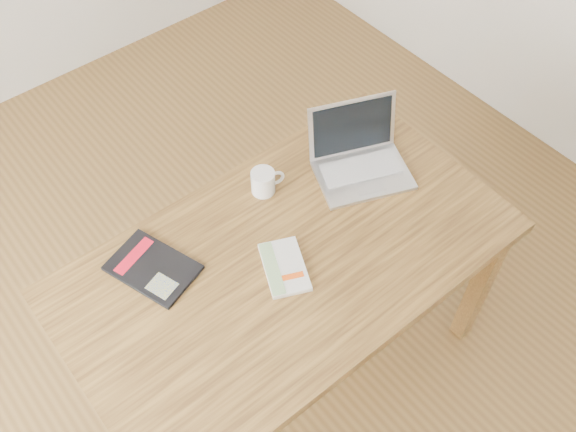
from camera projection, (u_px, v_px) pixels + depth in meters
room at (152, 121)px, 1.49m from camera, size 4.04×4.04×2.70m
desk at (288, 271)px, 2.06m from camera, size 1.41×0.82×0.75m
white_guidebook at (284, 267)px, 1.95m from camera, size 0.19×0.23×0.02m
black_guidebook at (153, 268)px, 1.95m from camera, size 0.25×0.30×0.01m
laptop at (359, 157)px, 2.18m from camera, size 0.39×0.36×0.22m
coffee_mug at (264, 181)px, 2.11m from camera, size 0.11×0.08×0.09m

